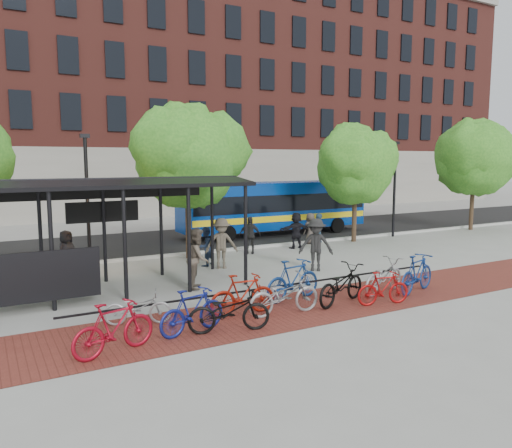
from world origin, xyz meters
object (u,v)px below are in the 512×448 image
bike_4 (229,311)px  pedestrian_9 (316,245)px  bike_3 (192,311)px  pedestrian_7 (318,231)px  bike_7 (293,280)px  pedestrian_4 (250,235)px  lamp_post_left (87,197)px  bike_1 (114,328)px  pedestrian_0 (66,253)px  tree_d (475,154)px  bus_shelter (74,198)px  pedestrian_3 (221,243)px  pedestrian_8 (198,258)px  tree_c (356,162)px  bike_10 (383,276)px  pedestrian_2 (206,247)px  bike_2 (138,307)px  bike_11 (417,274)px  tree_b (189,152)px  bike_6 (284,295)px  bike_8 (341,285)px  lamp_post_right (395,186)px  bike_9 (383,288)px  bike_5 (243,294)px  pedestrian_6 (310,228)px  bus (275,205)px  pedestrian_5 (296,230)px

bike_4 → pedestrian_9: size_ratio=1.02×
bike_3 → pedestrian_7: size_ratio=1.11×
bike_7 → pedestrian_4: pedestrian_4 is taller
lamp_post_left → pedestrian_4: 7.07m
lamp_post_left → bike_1: bearing=-97.8°
pedestrian_0 → pedestrian_9: (8.29, -3.78, 0.17)m
tree_d → pedestrian_9: 15.92m
bus_shelter → pedestrian_3: 5.99m
tree_d → pedestrian_8: size_ratio=3.33×
tree_c → bike_10: (-5.85, -8.28, -3.51)m
pedestrian_2 → tree_c: bearing=166.0°
bike_2 → bus_shelter: bearing=32.1°
tree_d → pedestrian_0: bearing=-177.9°
bike_3 → bike_11: size_ratio=0.90×
lamp_post_left → pedestrian_2: (4.00, -2.09, -1.97)m
bus_shelter → pedestrian_4: (7.91, 3.47, -2.17)m
tree_b → bike_11: 10.40m
tree_b → bike_10: 9.68m
bike_6 → bike_8: size_ratio=0.97×
bike_2 → lamp_post_left: bearing=17.2°
bus_shelter → bike_7: 7.04m
bike_11 → pedestrian_8: bearing=38.3°
bus_shelter → pedestrian_9: size_ratio=5.36×
bike_4 → lamp_post_right: bearing=-42.8°
tree_b → pedestrian_0: 6.33m
tree_d → bike_9: bearing=-149.7°
bike_7 → pedestrian_4: size_ratio=1.24×
bus_shelter → bike_5: bus_shelter is taller
bike_4 → bike_6: size_ratio=0.96×
bike_7 → pedestrian_6: bearing=-48.0°
bus → bike_5: (-8.32, -12.07, -1.12)m
tree_b → bike_3: (-3.45, -8.79, -3.90)m
pedestrian_9 → pedestrian_5: bearing=102.9°
pedestrian_5 → bus: bearing=-107.9°
bike_1 → bike_11: 9.48m
bike_10 → pedestrian_5: 8.30m
bike_9 → pedestrian_8: (-3.91, 4.38, 0.49)m
bike_2 → bike_11: size_ratio=0.82×
pedestrian_9 → bike_5: bearing=-107.0°
bus_shelter → bike_9: bearing=-35.9°
bike_5 → pedestrian_4: 8.88m
bike_9 → bike_11: size_ratio=0.80×
pedestrian_4 → pedestrian_7: (3.33, -0.53, 0.01)m
lamp_post_right → bike_10: bearing=-135.8°
bike_1 → bike_9: bike_1 is taller
bike_3 → pedestrian_8: 4.35m
bike_9 → pedestrian_9: (0.94, 4.59, 0.50)m
bike_1 → bike_9: bearing=-107.1°
lamp_post_left → pedestrian_9: 8.94m
bike_10 → bike_4: bearing=81.9°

